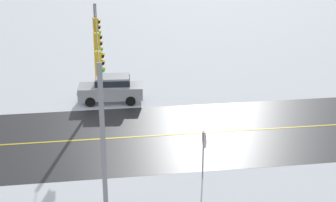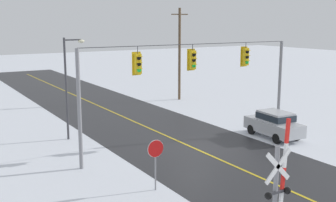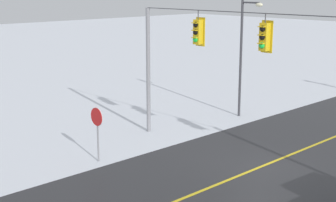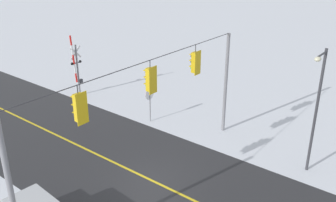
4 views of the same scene
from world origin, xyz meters
name	(u,v)px [view 3 (image 3 of 4)]	position (x,y,z in m)	size (l,w,h in m)	color
ground_plane	(261,167)	(0.00, 0.00, 0.00)	(160.00, 160.00, 0.00)	silver
road_asphalt	(335,137)	(0.00, 6.00, 0.00)	(9.00, 80.00, 0.01)	#28282B
lane_centre_line	(335,137)	(0.00, 6.00, 0.01)	(0.14, 72.00, 0.01)	gold
signal_span	(266,64)	(0.02, -0.01, 4.24)	(14.20, 0.47, 6.22)	gray
stop_sign	(97,122)	(-5.12, -4.48, 1.71)	(0.80, 0.09, 2.35)	gray
streetlamp_near	(244,48)	(-5.59, 5.77, 3.92)	(1.39, 0.28, 6.50)	#38383D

